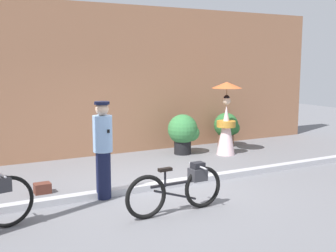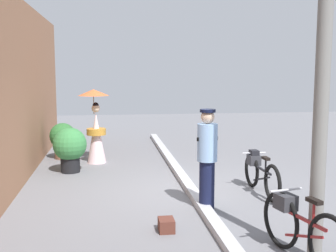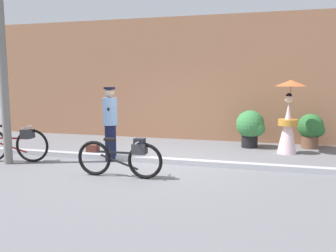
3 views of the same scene
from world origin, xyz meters
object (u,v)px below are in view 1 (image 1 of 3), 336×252
(potted_plant_by_door, at_px, (184,132))
(backpack_on_pavement, at_px, (43,188))
(bicycle_far_side, at_px, (180,188))
(person_officer, at_px, (103,147))
(person_with_parasol, at_px, (226,119))
(potted_plant_small, at_px, (227,128))

(potted_plant_by_door, xyz_separation_m, backpack_on_pavement, (-4.01, -1.72, -0.49))
(bicycle_far_side, distance_m, backpack_on_pavement, 2.71)
(bicycle_far_side, bearing_deg, backpack_on_pavement, 130.04)
(bicycle_far_side, relative_size, person_officer, 1.01)
(person_officer, height_order, person_with_parasol, person_with_parasol)
(potted_plant_by_door, bearing_deg, bicycle_far_side, -121.12)
(person_with_parasol, bearing_deg, potted_plant_small, 52.79)
(potted_plant_small, bearing_deg, bicycle_far_side, -133.53)
(person_officer, relative_size, potted_plant_small, 1.79)
(backpack_on_pavement, bearing_deg, person_officer, -42.13)
(bicycle_far_side, height_order, person_with_parasol, person_with_parasol)
(potted_plant_by_door, distance_m, potted_plant_small, 1.66)
(bicycle_far_side, xyz_separation_m, potted_plant_by_door, (2.28, 3.78, 0.19))
(person_with_parasol, relative_size, backpack_on_pavement, 6.41)
(potted_plant_by_door, bearing_deg, person_officer, -140.92)
(potted_plant_by_door, distance_m, backpack_on_pavement, 4.39)
(person_officer, distance_m, person_with_parasol, 4.51)
(bicycle_far_side, height_order, backpack_on_pavement, bicycle_far_side)
(person_with_parasol, relative_size, potted_plant_small, 1.96)
(potted_plant_by_door, height_order, backpack_on_pavement, potted_plant_by_door)
(bicycle_far_side, relative_size, person_with_parasol, 0.92)
(person_with_parasol, height_order, backpack_on_pavement, person_with_parasol)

